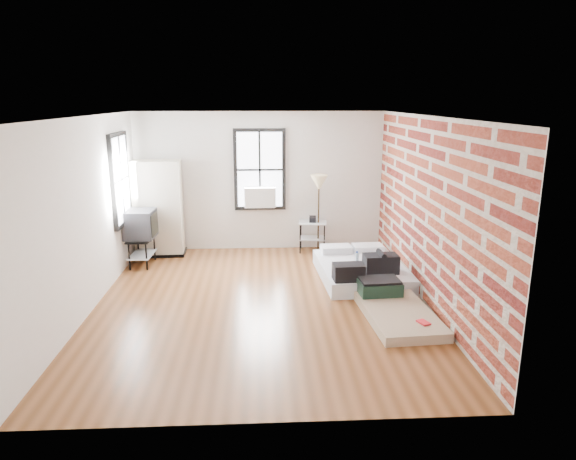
{
  "coord_description": "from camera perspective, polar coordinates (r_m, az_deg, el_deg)",
  "views": [
    {
      "loc": [
        0.03,
        -7.34,
        3.05
      ],
      "look_at": [
        0.43,
        0.3,
        1.08
      ],
      "focal_mm": 32.0,
      "sensor_mm": 36.0,
      "label": 1
    }
  ],
  "objects": [
    {
      "name": "floor_lamp",
      "position": [
        10.2,
        3.45,
        4.82
      ],
      "size": [
        0.34,
        0.34,
        1.58
      ],
      "color": "black",
      "rests_on": "ground"
    },
    {
      "name": "mattress_main",
      "position": [
        9.01,
        8.17,
        -4.33
      ],
      "size": [
        1.52,
        1.99,
        0.62
      ],
      "rotation": [
        0.0,
        0.0,
        0.05
      ],
      "color": "white",
      "rests_on": "ground"
    },
    {
      "name": "tv_stand",
      "position": [
        9.86,
        -16.06,
        0.44
      ],
      "size": [
        0.55,
        0.76,
        1.05
      ],
      "rotation": [
        0.0,
        0.0,
        -0.03
      ],
      "color": "black",
      "rests_on": "ground"
    },
    {
      "name": "side_table",
      "position": [
        10.43,
        2.74,
        0.27
      ],
      "size": [
        0.6,
        0.5,
        0.73
      ],
      "rotation": [
        0.0,
        0.0,
        -0.12
      ],
      "color": "black",
      "rests_on": "ground"
    },
    {
      "name": "mattress_bare",
      "position": [
        7.68,
        11.61,
        -8.35
      ],
      "size": [
        1.02,
        1.77,
        0.37
      ],
      "rotation": [
        0.0,
        0.0,
        0.07
      ],
      "color": "tan",
      "rests_on": "ground"
    },
    {
      "name": "ground",
      "position": [
        7.95,
        -3.01,
        -8.11
      ],
      "size": [
        6.0,
        6.0,
        0.0
      ],
      "primitive_type": "plane",
      "color": "#5C3318",
      "rests_on": "ground"
    },
    {
      "name": "wardrobe",
      "position": [
        10.41,
        -14.19,
        2.32
      ],
      "size": [
        0.97,
        0.58,
        1.88
      ],
      "rotation": [
        0.0,
        0.0,
        0.04
      ],
      "color": "black",
      "rests_on": "ground"
    },
    {
      "name": "room_shell",
      "position": [
        7.82,
        -1.48,
        4.8
      ],
      "size": [
        5.02,
        6.02,
        2.8
      ],
      "color": "silver",
      "rests_on": "ground"
    }
  ]
}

